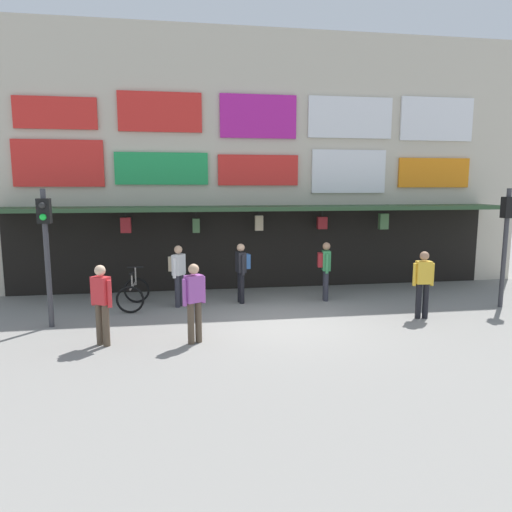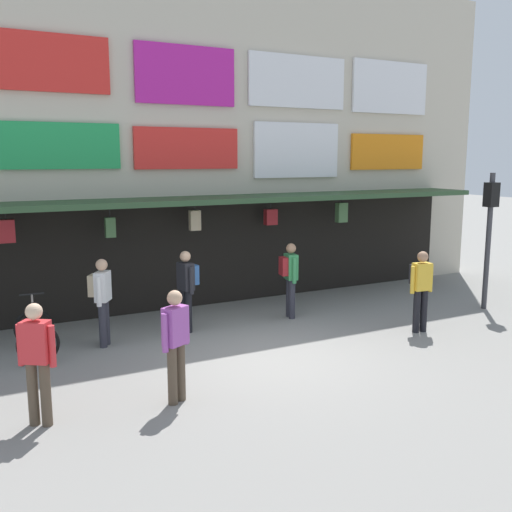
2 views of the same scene
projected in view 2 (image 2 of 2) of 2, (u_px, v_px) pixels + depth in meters
ground_plane at (270, 356)px, 10.37m from camera, size 80.00×80.00×0.00m
shopfront at (178, 140)px, 13.69m from camera, size 18.00×2.60×8.00m
traffic_light_far at (489, 219)px, 13.32m from camera, size 0.28×0.33×3.20m
bicycle_parked at (36, 334)px, 10.38m from camera, size 0.78×1.20×1.05m
pedestrian_in_blue at (37, 357)px, 7.54m from camera, size 0.45×0.39×1.68m
pedestrian_in_yellow at (176, 340)px, 8.27m from camera, size 0.48×0.37×1.68m
pedestrian_in_purple at (102, 295)px, 10.79m from camera, size 0.47×0.48×1.68m
pedestrian_in_red at (421, 285)px, 11.69m from camera, size 0.53×0.38×1.68m
pedestrian_in_black at (290, 275)px, 12.72m from camera, size 0.40×0.52×1.68m
pedestrian_in_white at (187, 285)px, 11.71m from camera, size 0.40×0.52×1.68m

